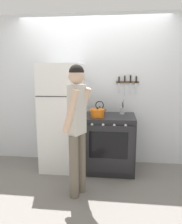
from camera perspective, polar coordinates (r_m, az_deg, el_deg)
The scene contains 9 objects.
ground_plane at distance 4.10m, azimuth 0.52°, elevation -12.43°, with size 14.00×14.00×0.00m, color slate.
wall_back at distance 3.82m, azimuth 0.60°, elevation 5.64°, with size 10.00×0.06×2.55m.
refrigerator at distance 3.62m, azimuth -7.56°, elevation -1.36°, with size 0.64×0.68×1.72m.
stove_range at distance 3.59m, azimuth 4.73°, elevation -7.99°, with size 0.81×0.70×0.91m.
dutch_oven_pot at distance 3.37m, azimuth 1.70°, elevation -0.25°, with size 0.27×0.22×0.15m.
tea_kettle at distance 3.63m, azimuth 2.28°, elevation 0.48°, with size 0.23×0.18×0.22m.
utensil_jar at distance 3.62m, azimuth 8.17°, elevation 0.43°, with size 0.08×0.08×0.25m.
person at distance 2.74m, azimuth -3.64°, elevation -2.99°, with size 0.37×0.41×1.69m.
wall_knife_strip at distance 3.75m, azimuth 9.54°, elevation 7.70°, with size 0.38×0.03×0.35m.
Camera 1 is at (0.40, -3.76, 1.60)m, focal length 35.00 mm.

